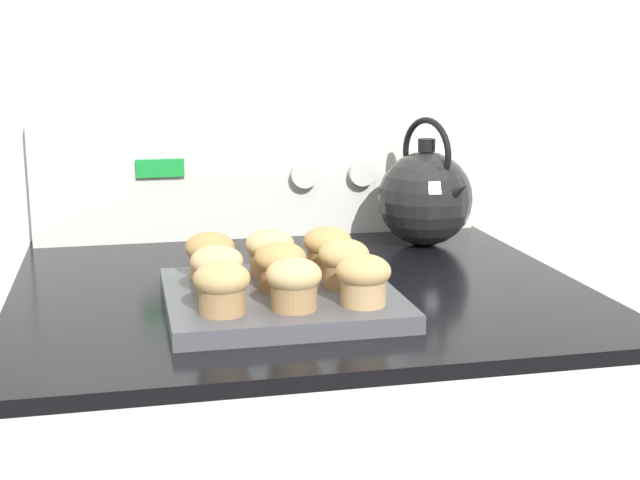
# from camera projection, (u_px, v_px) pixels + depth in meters

# --- Properties ---
(wall_back) EXTENTS (8.00, 0.05, 2.40)m
(wall_back) POSITION_uv_depth(u_px,v_px,m) (254.00, 60.00, 1.51)
(wall_back) COLOR silver
(wall_back) RESTS_ON ground_plane
(control_panel) EXTENTS (0.74, 0.07, 0.21)m
(control_panel) POSITION_uv_depth(u_px,v_px,m) (261.00, 173.00, 1.50)
(control_panel) COLOR silver
(control_panel) RESTS_ON stove_range
(muffin_pan) EXTENTS (0.28, 0.28, 0.02)m
(muffin_pan) POSITION_uv_depth(u_px,v_px,m) (281.00, 299.00, 1.10)
(muffin_pan) COLOR #4C4C51
(muffin_pan) RESTS_ON stove_range
(muffin_r0_c0) EXTENTS (0.06, 0.06, 0.06)m
(muffin_r0_c0) POSITION_uv_depth(u_px,v_px,m) (222.00, 286.00, 1.00)
(muffin_r0_c0) COLOR #A37A4C
(muffin_r0_c0) RESTS_ON muffin_pan
(muffin_r0_c1) EXTENTS (0.06, 0.06, 0.06)m
(muffin_r0_c1) POSITION_uv_depth(u_px,v_px,m) (294.00, 282.00, 1.01)
(muffin_r0_c1) COLOR #A37A4C
(muffin_r0_c1) RESTS_ON muffin_pan
(muffin_r0_c2) EXTENTS (0.06, 0.06, 0.06)m
(muffin_r0_c2) POSITION_uv_depth(u_px,v_px,m) (363.00, 278.00, 1.03)
(muffin_r0_c2) COLOR tan
(muffin_r0_c2) RESTS_ON muffin_pan
(muffin_r1_c0) EXTENTS (0.06, 0.06, 0.06)m
(muffin_r1_c0) POSITION_uv_depth(u_px,v_px,m) (217.00, 268.00, 1.08)
(muffin_r1_c0) COLOR olive
(muffin_r1_c0) RESTS_ON muffin_pan
(muffin_r1_c1) EXTENTS (0.06, 0.06, 0.06)m
(muffin_r1_c1) POSITION_uv_depth(u_px,v_px,m) (280.00, 265.00, 1.09)
(muffin_r1_c1) COLOR olive
(muffin_r1_c1) RESTS_ON muffin_pan
(muffin_r1_c2) EXTENTS (0.06, 0.06, 0.06)m
(muffin_r1_c2) POSITION_uv_depth(u_px,v_px,m) (344.00, 261.00, 1.11)
(muffin_r1_c2) COLOR #A37A4C
(muffin_r1_c2) RESTS_ON muffin_pan
(muffin_r2_c0) EXTENTS (0.06, 0.06, 0.06)m
(muffin_r2_c0) POSITION_uv_depth(u_px,v_px,m) (210.00, 254.00, 1.15)
(muffin_r2_c0) COLOR tan
(muffin_r2_c0) RESTS_ON muffin_pan
(muffin_r2_c1) EXTENTS (0.06, 0.06, 0.06)m
(muffin_r2_c1) POSITION_uv_depth(u_px,v_px,m) (270.00, 251.00, 1.17)
(muffin_r2_c1) COLOR tan
(muffin_r2_c1) RESTS_ON muffin_pan
(muffin_r2_c2) EXTENTS (0.06, 0.06, 0.06)m
(muffin_r2_c2) POSITION_uv_depth(u_px,v_px,m) (328.00, 248.00, 1.18)
(muffin_r2_c2) COLOR olive
(muffin_r2_c2) RESTS_ON muffin_pan
(tea_kettle) EXTENTS (0.15, 0.18, 0.21)m
(tea_kettle) POSITION_uv_depth(u_px,v_px,m) (426.00, 197.00, 1.42)
(tea_kettle) COLOR black
(tea_kettle) RESTS_ON stove_range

